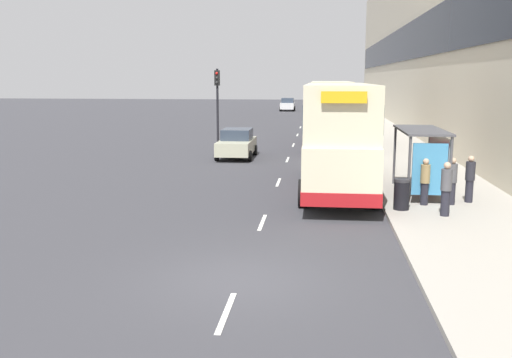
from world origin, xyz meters
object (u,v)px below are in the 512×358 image
object	(u,v)px
pedestrian_2	(452,181)
pedestrian_3	(425,181)
car_0	(321,121)
litter_bin	(402,194)
car_1	(237,143)
bus_shelter	(427,150)
car_2	(288,105)
pedestrian_4	(470,179)
double_decker_bus_ahead	(330,112)
traffic_light_far_kerb	(217,97)
pedestrian_1	(446,189)
pedestrian_at_shelter	(435,157)
double_decker_bus_near	(337,134)

from	to	relation	value
pedestrian_2	pedestrian_3	bearing A→B (deg)	-170.45
car_0	litter_bin	distance (m)	30.50
car_1	bus_shelter	bearing A→B (deg)	129.91
pedestrian_3	bus_shelter	bearing A→B (deg)	79.25
car_2	pedestrian_4	world-z (taller)	pedestrian_4
car_1	pedestrian_4	xyz separation A→B (m)	(10.07, -11.52, 0.17)
double_decker_bus_ahead	traffic_light_far_kerb	bearing A→B (deg)	-146.22
pedestrian_1	pedestrian_4	bearing A→B (deg)	59.66
double_decker_bus_ahead	pedestrian_at_shelter	bearing A→B (deg)	-69.59
double_decker_bus_ahead	bus_shelter	bearing A→B (deg)	-78.98
double_decker_bus_near	pedestrian_1	world-z (taller)	double_decker_bus_near
pedestrian_at_shelter	pedestrian_4	bearing A→B (deg)	-89.11
pedestrian_3	litter_bin	xyz separation A→B (m)	(-0.90, -0.82, -0.31)
traffic_light_far_kerb	pedestrian_2	bearing A→B (deg)	-52.19
pedestrian_1	pedestrian_at_shelter	bearing A→B (deg)	81.46
car_1	pedestrian_4	world-z (taller)	pedestrian_4
car_2	litter_bin	world-z (taller)	car_2
traffic_light_far_kerb	pedestrian_3	bearing A→B (deg)	-55.02
car_1	pedestrian_2	xyz separation A→B (m)	(9.35, -11.98, 0.16)
double_decker_bus_near	double_decker_bus_ahead	distance (m)	15.48
double_decker_bus_ahead	pedestrian_1	bearing A→B (deg)	-80.60
litter_bin	pedestrian_2	bearing A→B (deg)	27.94
pedestrian_2	pedestrian_at_shelter	bearing A→B (deg)	84.26
bus_shelter	traffic_light_far_kerb	bearing A→B (deg)	129.44
pedestrian_3	traffic_light_far_kerb	distance (m)	17.35
car_0	litter_bin	world-z (taller)	car_0
pedestrian_1	litter_bin	size ratio (longest dim) A/B	1.67
pedestrian_at_shelter	pedestrian_2	xyz separation A→B (m)	(-0.63, -6.26, 0.02)
car_0	pedestrian_at_shelter	xyz separation A→B (m)	(5.15, -23.14, 0.11)
pedestrian_at_shelter	litter_bin	world-z (taller)	pedestrian_at_shelter
car_0	pedestrian_3	size ratio (longest dim) A/B	2.45
litter_bin	traffic_light_far_kerb	distance (m)	17.59
pedestrian_1	pedestrian_4	world-z (taller)	pedestrian_1
pedestrian_2	pedestrian_3	distance (m)	0.96
pedestrian_at_shelter	traffic_light_far_kerb	world-z (taller)	traffic_light_far_kerb
double_decker_bus_near	traffic_light_far_kerb	bearing A→B (deg)	122.27
car_1	pedestrian_at_shelter	size ratio (longest dim) A/B	2.63
car_2	pedestrian_at_shelter	world-z (taller)	car_2
bus_shelter	double_decker_bus_near	xyz separation A→B (m)	(-3.30, 1.48, 0.41)
bus_shelter	car_2	size ratio (longest dim) A/B	1.10
double_decker_bus_ahead	car_1	size ratio (longest dim) A/B	2.54
pedestrian_at_shelter	car_2	bearing A→B (deg)	100.32
car_0	pedestrian_3	bearing A→B (deg)	-83.11
pedestrian_2	traffic_light_far_kerb	size ratio (longest dim) A/B	0.33
pedestrian_2	pedestrian_1	bearing A→B (deg)	-108.14
pedestrian_4	car_2	bearing A→B (deg)	99.42
pedestrian_2	double_decker_bus_ahead	bearing A→B (deg)	101.98
bus_shelter	double_decker_bus_ahead	xyz separation A→B (m)	(-3.30, 16.96, 0.41)
car_0	car_2	distance (m)	30.77
double_decker_bus_ahead	car_0	size ratio (longest dim) A/B	2.70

